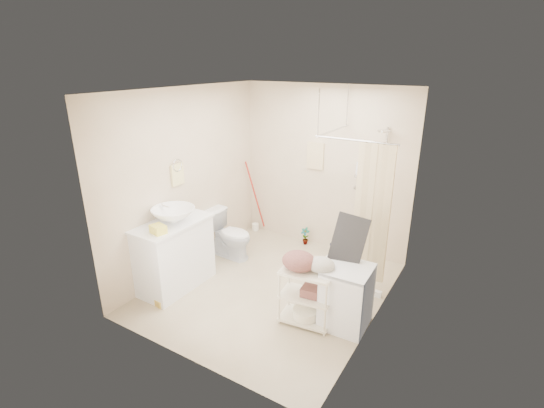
{
  "coord_description": "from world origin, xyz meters",
  "views": [
    {
      "loc": [
        2.42,
        -3.95,
        2.93
      ],
      "look_at": [
        -0.14,
        0.25,
        1.12
      ],
      "focal_mm": 26.0,
      "sensor_mm": 36.0,
      "label": 1
    }
  ],
  "objects_px": {
    "vanity": "(174,254)",
    "washing_machine": "(346,297)",
    "toilet": "(230,234)",
    "laundry_rack": "(307,292)"
  },
  "relations": [
    {
      "from": "vanity",
      "to": "laundry_rack",
      "type": "height_order",
      "value": "vanity"
    },
    {
      "from": "vanity",
      "to": "toilet",
      "type": "xyz_separation_m",
      "value": [
        0.12,
        1.08,
        -0.1
      ]
    },
    {
      "from": "toilet",
      "to": "vanity",
      "type": "bearing_deg",
      "value": 176.42
    },
    {
      "from": "washing_machine",
      "to": "vanity",
      "type": "bearing_deg",
      "value": -171.92
    },
    {
      "from": "vanity",
      "to": "washing_machine",
      "type": "bearing_deg",
      "value": 10.32
    },
    {
      "from": "toilet",
      "to": "washing_machine",
      "type": "distance_m",
      "value": 2.28
    },
    {
      "from": "washing_machine",
      "to": "laundry_rack",
      "type": "bearing_deg",
      "value": -155.47
    },
    {
      "from": "vanity",
      "to": "toilet",
      "type": "relative_size",
      "value": 1.44
    },
    {
      "from": "vanity",
      "to": "washing_machine",
      "type": "relative_size",
      "value": 1.44
    },
    {
      "from": "vanity",
      "to": "washing_machine",
      "type": "height_order",
      "value": "vanity"
    }
  ]
}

